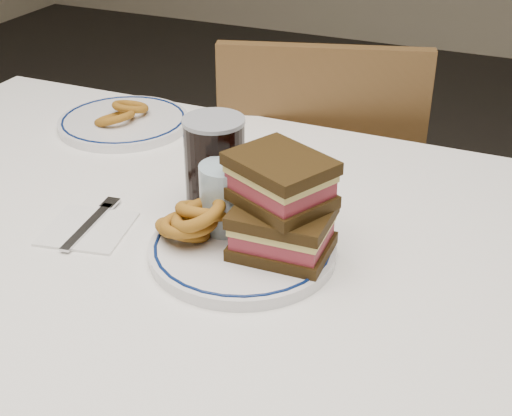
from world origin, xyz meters
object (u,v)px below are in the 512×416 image
at_px(main_plate, 243,249).
at_px(far_plate, 124,122).
at_px(beer_mug, 217,166).
at_px(chair_far, 318,206).
at_px(reuben_sandwich, 281,206).

distance_m(main_plate, far_plate, 0.50).
bearing_deg(beer_mug, chair_far, 91.42).
height_order(main_plate, beer_mug, beer_mug).
bearing_deg(reuben_sandwich, main_plate, -166.07).
bearing_deg(reuben_sandwich, beer_mug, 149.09).
height_order(chair_far, main_plate, chair_far).
height_order(reuben_sandwich, far_plate, reuben_sandwich).
distance_m(reuben_sandwich, far_plate, 0.54).
relative_size(main_plate, beer_mug, 1.70).
distance_m(chair_far, main_plate, 0.69).
bearing_deg(far_plate, chair_far, 46.37).
xyz_separation_m(main_plate, reuben_sandwich, (0.05, 0.01, 0.07)).
distance_m(main_plate, beer_mug, 0.14).
relative_size(beer_mug, far_plate, 0.61).
bearing_deg(chair_far, beer_mug, -88.58).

